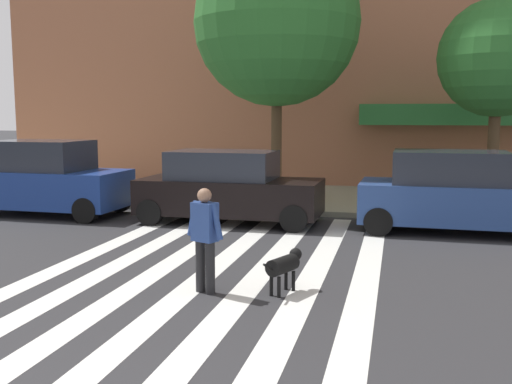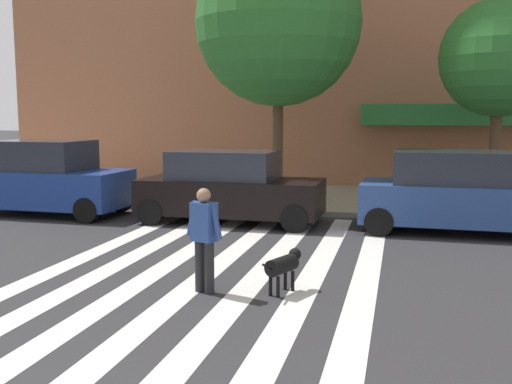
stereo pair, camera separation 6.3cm
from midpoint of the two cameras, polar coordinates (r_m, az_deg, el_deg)
The scene contains 10 objects.
ground_plane at distance 10.26m, azimuth -4.86°, elevation -8.12°, with size 160.00×160.00×0.00m, color #2B2B2D.
sidewalk_far at distance 19.22m, azimuth 3.98°, elevation -0.56°, with size 80.00×6.00×0.15m, color gray.
crosswalk_stripes at distance 10.28m, azimuth -5.18°, elevation -8.07°, with size 5.85×12.18×0.01m.
parked_car_near_curb at distance 17.29m, azimuth -19.65°, elevation 1.17°, with size 4.38×2.13×2.05m.
parked_car_behind_first at distance 15.10m, azimuth -2.83°, elevation 0.40°, with size 4.64×2.01×1.84m.
parked_car_third_in_line at distance 14.55m, azimuth 18.44°, elevation -0.11°, with size 4.47×2.08×1.91m.
street_tree_nearest at distance 17.87m, azimuth 1.92°, elevation 15.93°, with size 4.84×4.84×7.66m.
street_tree_middle at distance 17.89m, azimuth 22.13°, elevation 11.80°, with size 3.24×3.24×5.77m.
pedestrian_dog_walker at distance 9.16m, azimuth -5.13°, elevation -4.06°, with size 0.68×0.37×1.64m.
dog_on_leash at distance 9.25m, azimuth 2.57°, elevation -7.00°, with size 0.51×0.95×0.65m.
Camera 1 is at (3.11, -2.99, 2.75)m, focal length 41.61 mm.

